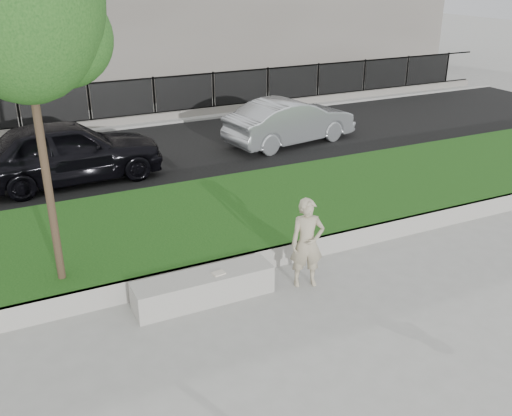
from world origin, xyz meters
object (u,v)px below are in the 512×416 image
book (219,273)px  car_silver (290,121)px  stone_bench (204,287)px  man (307,243)px  car_dark (67,151)px  young_tree (26,2)px

book → car_silver: bearing=46.9°
stone_bench → man: size_ratio=1.46×
car_silver → car_dark: bearing=84.6°
stone_bench → man: (1.78, -0.29, 0.56)m
young_tree → car_dark: 6.84m
car_dark → stone_bench: bearing=-173.8°
man → young_tree: size_ratio=0.27×
young_tree → car_dark: bearing=80.6°
young_tree → book: bearing=-27.8°
book → stone_bench: bearing=154.0°
young_tree → car_dark: (0.92, 5.59, -3.84)m
stone_bench → young_tree: bearing=151.3°
man → car_silver: size_ratio=0.38×
man → book: (-1.54, 0.21, -0.31)m
young_tree → stone_bench: bearing=-28.7°
stone_bench → car_silver: (5.61, 7.20, 0.49)m
car_dark → man: bearing=-160.7°
book → young_tree: size_ratio=0.03×
young_tree → car_silver: size_ratio=1.41×
stone_bench → man: man is taller
book → car_silver: car_silver is taller
man → car_silver: man is taller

